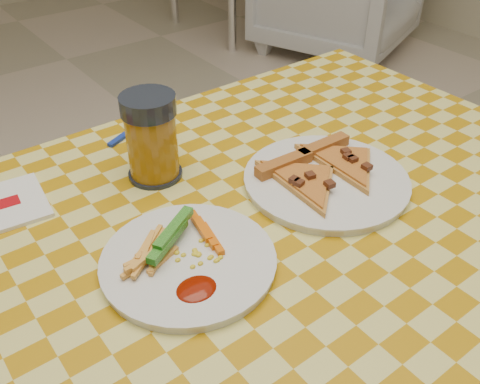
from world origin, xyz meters
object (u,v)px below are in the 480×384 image
at_px(plate_left, 189,263).
at_px(plate_right, 326,181).
at_px(drink_glass, 152,138).
at_px(table, 249,271).

distance_m(plate_left, plate_right, 0.29).
bearing_deg(drink_glass, table, -81.91).
xyz_separation_m(plate_left, plate_right, (0.29, 0.03, 0.00)).
height_order(table, drink_glass, drink_glass).
bearing_deg(plate_right, plate_left, -174.93).
distance_m(plate_left, drink_glass, 0.24).
height_order(plate_right, drink_glass, drink_glass).
relative_size(plate_right, drink_glass, 1.81).
height_order(table, plate_right, plate_right).
bearing_deg(plate_right, table, -172.09).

